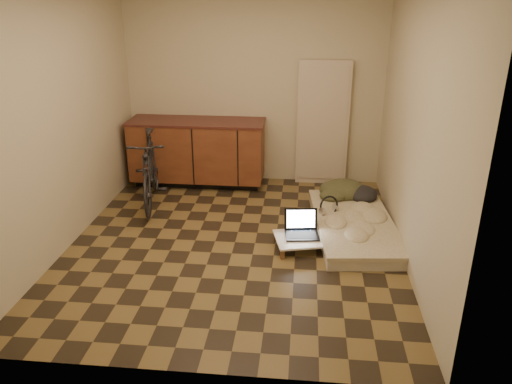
# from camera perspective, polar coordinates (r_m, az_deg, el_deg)

# --- Properties ---
(room_shell) EXTENTS (3.50, 4.00, 2.60)m
(room_shell) POSITION_cam_1_polar(r_m,az_deg,el_deg) (4.97, -2.65, 7.61)
(room_shell) COLOR brown
(room_shell) RESTS_ON ground
(cabinets) EXTENTS (1.84, 0.62, 0.91)m
(cabinets) POSITION_cam_1_polar(r_m,az_deg,el_deg) (6.95, -6.68, 4.58)
(cabinets) COLOR black
(cabinets) RESTS_ON ground
(appliance_panel) EXTENTS (0.70, 0.10, 1.70)m
(appliance_panel) POSITION_cam_1_polar(r_m,az_deg,el_deg) (6.92, 7.63, 7.76)
(appliance_panel) COLOR beige
(appliance_panel) RESTS_ON ground
(bicycle) EXTENTS (0.77, 1.62, 1.01)m
(bicycle) POSITION_cam_1_polar(r_m,az_deg,el_deg) (6.36, -12.06, 2.91)
(bicycle) COLOR black
(bicycle) RESTS_ON ground
(futon) EXTENTS (1.02, 1.84, 0.15)m
(futon) POSITION_cam_1_polar(r_m,az_deg,el_deg) (5.75, 11.10, -3.74)
(futon) COLOR #BDB197
(futon) RESTS_ON ground
(clothing_pile) EXTENTS (0.68, 0.59, 0.25)m
(clothing_pile) POSITION_cam_1_polar(r_m,az_deg,el_deg) (6.33, 10.54, 0.76)
(clothing_pile) COLOR #3A3C23
(clothing_pile) RESTS_ON futon
(headphones) EXTENTS (0.35, 0.34, 0.18)m
(headphones) POSITION_cam_1_polar(r_m,az_deg,el_deg) (5.81, 8.35, -1.49)
(headphones) COLOR black
(headphones) RESTS_ON futon
(lap_desk) EXTENTS (0.80, 0.62, 0.12)m
(lap_desk) POSITION_cam_1_polar(r_m,az_deg,el_deg) (5.33, 6.12, -5.29)
(lap_desk) COLOR brown
(lap_desk) RESTS_ON ground
(laptop) EXTENTS (0.39, 0.36, 0.24)m
(laptop) POSITION_cam_1_polar(r_m,az_deg,el_deg) (5.35, 5.24, -4.31)
(laptop) COLOR black
(laptop) RESTS_ON lap_desk
(mouse) EXTENTS (0.11, 0.11, 0.03)m
(mouse) POSITION_cam_1_polar(r_m,az_deg,el_deg) (5.34, 8.98, -4.97)
(mouse) COLOR white
(mouse) RESTS_ON lap_desk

